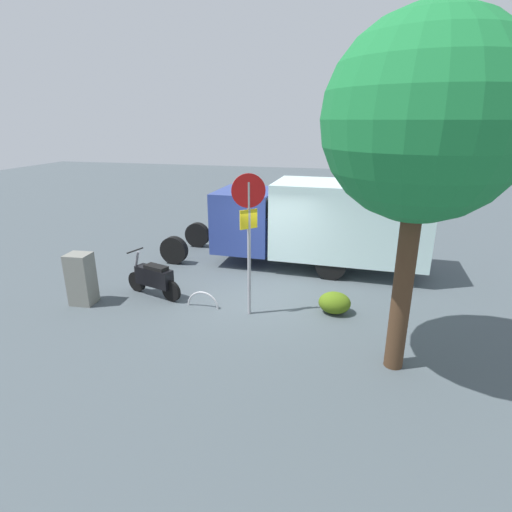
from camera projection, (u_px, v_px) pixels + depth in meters
ground_plane at (260, 296)px, 10.70m from camera, size 60.00×60.00×0.00m
box_truck_near at (316, 220)px, 12.41m from camera, size 8.24×2.41×2.71m
motorcycle at (154, 278)px, 10.56m from camera, size 1.76×0.77×1.20m
stop_sign at (249, 224)px, 9.02m from camera, size 0.71×0.33×3.38m
street_tree at (424, 122)px, 6.27m from camera, size 3.25×3.25×6.11m
utility_cabinet at (81, 279)px, 10.11m from camera, size 0.61×0.55×1.33m
bike_rack_hoop at (203, 307)px, 10.10m from camera, size 0.85×0.10×0.85m
shrub_near_sign at (335, 303)px, 9.72m from camera, size 0.78×0.64×0.53m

